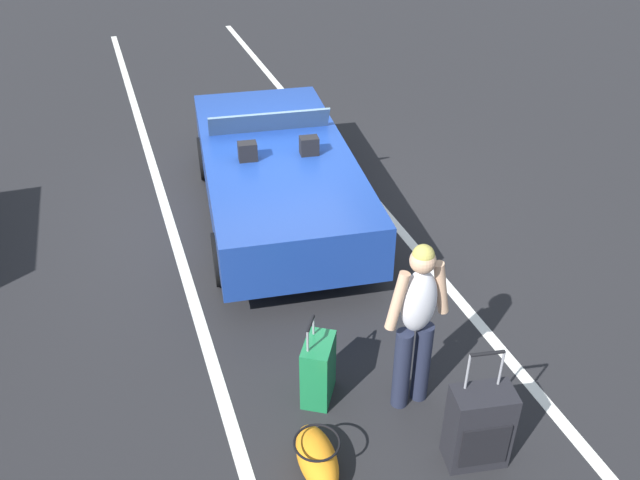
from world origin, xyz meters
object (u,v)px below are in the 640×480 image
object	(u,v)px
suitcase_large_black	(479,427)
traveler_person	(417,319)
suitcase_medium_bright	(318,370)
duffel_bag	(317,457)
convertible_car	(275,168)

from	to	relation	value
suitcase_large_black	traveler_person	xyz separation A→B (m)	(0.75, 0.22, 0.56)
suitcase_large_black	suitcase_medium_bright	size ratio (longest dim) A/B	1.30
suitcase_medium_bright	duffel_bag	distance (m)	0.82
convertible_car	duffel_bag	size ratio (longest dim) A/B	6.64
convertible_car	suitcase_medium_bright	world-z (taller)	convertible_car
suitcase_large_black	suitcase_medium_bright	xyz separation A→B (m)	(1.07, 0.96, -0.06)
suitcase_medium_bright	suitcase_large_black	bearing A→B (deg)	-16.40
traveler_person	duffel_bag	bearing A→B (deg)	108.07
convertible_car	traveler_person	size ratio (longest dim) A/B	2.62
suitcase_medium_bright	duffel_bag	bearing A→B (deg)	-78.31
convertible_car	suitcase_large_black	xyz separation A→B (m)	(-4.40, -0.39, -0.22)
convertible_car	suitcase_large_black	world-z (taller)	convertible_car
convertible_car	duffel_bag	bearing A→B (deg)	175.35
convertible_car	duffel_bag	distance (m)	4.20
convertible_car	duffel_bag	world-z (taller)	convertible_car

